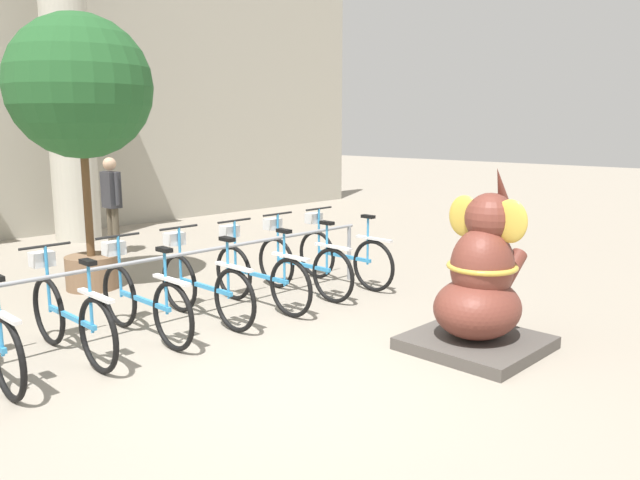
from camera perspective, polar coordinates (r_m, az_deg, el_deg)
name	(u,v)px	position (r m, az deg, el deg)	size (l,w,h in m)	color
ground_plane	(288,381)	(5.32, -2.96, -12.74)	(60.00, 60.00, 0.00)	gray
column_right	(69,95)	(12.30, -21.96, 12.16)	(1.01, 1.01, 5.16)	#BCB7A8
bike_rack	(168,267)	(6.68, -13.76, -2.41)	(5.79, 0.05, 0.77)	gray
bicycle_2	(70,314)	(6.14, -21.92, -6.34)	(0.48, 1.68, 0.99)	black
bicycle_3	(142,298)	(6.46, -15.93, -5.16)	(0.48, 1.68, 0.99)	black
bicycle_4	(203,285)	(6.85, -10.63, -4.03)	(0.48, 1.68, 0.99)	black
bicycle_5	(259,274)	(7.26, -5.64, -3.09)	(0.48, 1.68, 0.99)	black
bicycle_6	(301,263)	(7.78, -1.74, -2.12)	(0.48, 1.68, 0.99)	black
bicycle_7	(342,255)	(8.29, 2.01, -1.34)	(0.48, 1.68, 0.99)	black
elephant_statue	(481,288)	(6.06, 14.49, -4.23)	(1.15, 1.15, 1.74)	#4C4742
person_pedestrian	(111,197)	(10.67, -18.53, 3.72)	(0.21, 0.47, 1.59)	brown
potted_tree	(80,93)	(8.44, -21.09, 12.41)	(1.77, 1.77, 3.45)	brown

